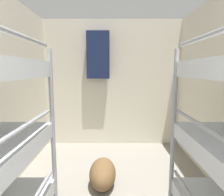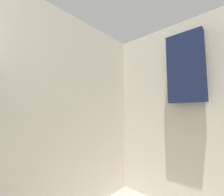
{
  "view_description": "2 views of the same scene",
  "coord_description": "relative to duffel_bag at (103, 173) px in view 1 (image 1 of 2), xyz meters",
  "views": [
    {
      "loc": [
        -0.01,
        0.36,
        1.54
      ],
      "look_at": [
        -0.01,
        3.2,
        1.14
      ],
      "focal_mm": 32.0,
      "sensor_mm": 36.0,
      "label": 1
    },
    {
      "loc": [
        0.27,
        2.26,
        1.24
      ],
      "look_at": [
        -0.82,
        3.47,
        1.41
      ],
      "focal_mm": 24.0,
      "sensor_mm": 36.0,
      "label": 2
    }
  ],
  "objects": [
    {
      "name": "duffel_bag",
      "position": [
        0.0,
        0.0,
        0.0
      ],
      "size": [
        0.35,
        0.62,
        0.35
      ],
      "color": "brown",
      "rests_on": "ground_plane"
    },
    {
      "name": "wall_back",
      "position": [
        0.14,
        1.59,
        1.09
      ],
      "size": [
        2.84,
        0.06,
        2.52
      ],
      "color": "beige",
      "rests_on": "ground_plane"
    },
    {
      "name": "hanging_coat",
      "position": [
        -0.14,
        1.44,
        1.65
      ],
      "size": [
        0.44,
        0.12,
        0.9
      ],
      "color": "#192347"
    }
  ]
}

